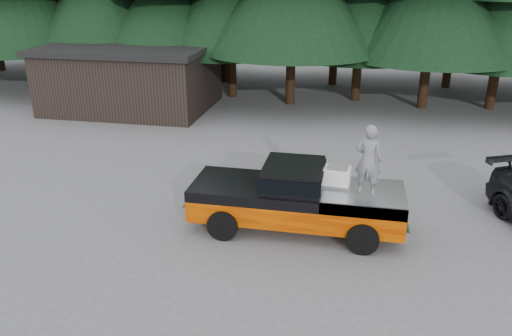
% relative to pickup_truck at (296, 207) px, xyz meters
% --- Properties ---
extents(ground, '(120.00, 120.00, 0.00)m').
position_rel_pickup_truck_xyz_m(ground, '(-1.10, -0.34, -0.67)').
color(ground, '#515154').
rests_on(ground, ground).
extents(pickup_truck, '(6.00, 2.04, 1.33)m').
position_rel_pickup_truck_xyz_m(pickup_truck, '(0.00, 0.00, 0.00)').
color(pickup_truck, '#D65B00').
rests_on(pickup_truck, ground).
extents(truck_cab, '(1.66, 1.90, 0.59)m').
position_rel_pickup_truck_xyz_m(truck_cab, '(-0.10, 0.00, 0.96)').
color(truck_cab, black).
rests_on(truck_cab, pickup_truck).
extents(air_compressor, '(0.75, 0.64, 0.48)m').
position_rel_pickup_truck_xyz_m(air_compressor, '(1.07, 0.22, 0.91)').
color(air_compressor, silver).
rests_on(air_compressor, pickup_truck).
extents(man_on_bed, '(0.74, 0.53, 1.90)m').
position_rel_pickup_truck_xyz_m(man_on_bed, '(1.85, -0.18, 1.61)').
color(man_on_bed, slate).
rests_on(man_on_bed, pickup_truck).
extents(utility_building, '(8.40, 6.40, 3.30)m').
position_rel_pickup_truck_xyz_m(utility_building, '(-10.10, 11.66, 1.00)').
color(utility_building, black).
rests_on(utility_building, ground).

